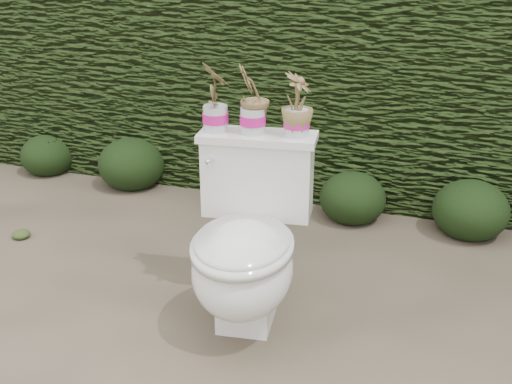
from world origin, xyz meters
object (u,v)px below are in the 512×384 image
(toilet, at_px, (247,248))
(potted_plant_right, at_px, (297,107))
(potted_plant_center, at_px, (253,101))
(potted_plant_left, at_px, (215,99))

(toilet, relative_size, potted_plant_right, 3.13)
(potted_plant_center, bearing_deg, toilet, 24.79)
(potted_plant_center, xyz_separation_m, potted_plant_right, (0.18, 0.02, -0.02))
(potted_plant_center, bearing_deg, potted_plant_left, -70.19)
(potted_plant_right, bearing_deg, potted_plant_left, 95.64)
(toilet, distance_m, potted_plant_left, 0.64)
(potted_plant_left, xyz_separation_m, potted_plant_right, (0.34, 0.04, -0.02))
(potted_plant_center, distance_m, potted_plant_right, 0.19)
(potted_plant_left, distance_m, potted_plant_right, 0.35)
(potted_plant_left, bearing_deg, potted_plant_center, -124.26)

